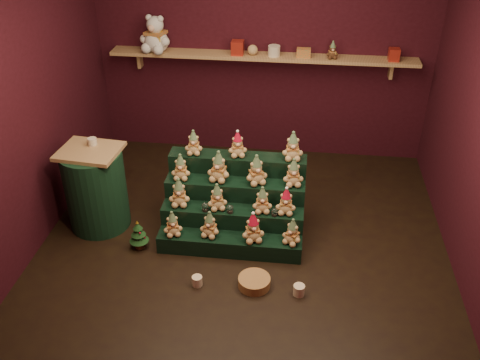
# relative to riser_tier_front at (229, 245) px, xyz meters

# --- Properties ---
(ground) EXTENTS (4.00, 4.00, 0.00)m
(ground) POSITION_rel_riser_tier_front_xyz_m (0.12, 0.14, -0.09)
(ground) COLOR black
(ground) RESTS_ON ground
(back_wall) EXTENTS (4.00, 0.10, 2.80)m
(back_wall) POSITION_rel_riser_tier_front_xyz_m (0.12, 2.19, 1.31)
(back_wall) COLOR black
(back_wall) RESTS_ON ground
(front_wall) EXTENTS (4.00, 0.10, 2.80)m
(front_wall) POSITION_rel_riser_tier_front_xyz_m (0.12, -1.91, 1.31)
(front_wall) COLOR black
(front_wall) RESTS_ON ground
(left_wall) EXTENTS (0.10, 4.00, 2.80)m
(left_wall) POSITION_rel_riser_tier_front_xyz_m (-1.93, 0.14, 1.31)
(left_wall) COLOR black
(left_wall) RESTS_ON ground
(back_shelf) EXTENTS (3.60, 0.26, 0.24)m
(back_shelf) POSITION_rel_riser_tier_front_xyz_m (0.12, 2.01, 1.20)
(back_shelf) COLOR tan
(back_shelf) RESTS_ON ground
(riser_tier_front) EXTENTS (1.40, 0.22, 0.18)m
(riser_tier_front) POSITION_rel_riser_tier_front_xyz_m (0.00, 0.00, 0.00)
(riser_tier_front) COLOR black
(riser_tier_front) RESTS_ON ground
(riser_tier_midfront) EXTENTS (1.40, 0.22, 0.36)m
(riser_tier_midfront) POSITION_rel_riser_tier_front_xyz_m (0.00, 0.22, 0.09)
(riser_tier_midfront) COLOR black
(riser_tier_midfront) RESTS_ON ground
(riser_tier_midback) EXTENTS (1.40, 0.22, 0.54)m
(riser_tier_midback) POSITION_rel_riser_tier_front_xyz_m (0.00, 0.44, 0.18)
(riser_tier_midback) COLOR black
(riser_tier_midback) RESTS_ON ground
(riser_tier_back) EXTENTS (1.40, 0.22, 0.72)m
(riser_tier_back) POSITION_rel_riser_tier_front_xyz_m (0.00, 0.66, 0.27)
(riser_tier_back) COLOR black
(riser_tier_back) RESTS_ON ground
(teddy_0) EXTENTS (0.23, 0.22, 0.26)m
(teddy_0) POSITION_rel_riser_tier_front_xyz_m (-0.55, -0.02, 0.22)
(teddy_0) COLOR tan
(teddy_0) RESTS_ON riser_tier_front
(teddy_1) EXTENTS (0.22, 0.21, 0.27)m
(teddy_1) POSITION_rel_riser_tier_front_xyz_m (-0.19, 0.01, 0.22)
(teddy_1) COLOR tan
(teddy_1) RESTS_ON riser_tier_front
(teddy_2) EXTENTS (0.26, 0.25, 0.30)m
(teddy_2) POSITION_rel_riser_tier_front_xyz_m (0.23, -0.01, 0.24)
(teddy_2) COLOR tan
(teddy_2) RESTS_ON riser_tier_front
(teddy_3) EXTENTS (0.25, 0.24, 0.26)m
(teddy_3) POSITION_rel_riser_tier_front_xyz_m (0.60, -0.01, 0.22)
(teddy_3) COLOR tan
(teddy_3) RESTS_ON riser_tier_front
(teddy_4) EXTENTS (0.23, 0.21, 0.29)m
(teddy_4) POSITION_rel_riser_tier_front_xyz_m (-0.53, 0.23, 0.41)
(teddy_4) COLOR tan
(teddy_4) RESTS_ON riser_tier_midfront
(teddy_5) EXTENTS (0.24, 0.22, 0.27)m
(teddy_5) POSITION_rel_riser_tier_front_xyz_m (-0.15, 0.22, 0.40)
(teddy_5) COLOR tan
(teddy_5) RESTS_ON riser_tier_midfront
(teddy_6) EXTENTS (0.21, 0.20, 0.27)m
(teddy_6) POSITION_rel_riser_tier_front_xyz_m (0.29, 0.22, 0.40)
(teddy_6) COLOR tan
(teddy_6) RESTS_ON riser_tier_midfront
(teddy_7) EXTENTS (0.19, 0.18, 0.27)m
(teddy_7) POSITION_rel_riser_tier_front_xyz_m (0.52, 0.22, 0.41)
(teddy_7) COLOR tan
(teddy_7) RESTS_ON riser_tier_midfront
(teddy_8) EXTENTS (0.20, 0.18, 0.27)m
(teddy_8) POSITION_rel_riser_tier_front_xyz_m (-0.54, 0.44, 0.58)
(teddy_8) COLOR tan
(teddy_8) RESTS_ON riser_tier_midback
(teddy_9) EXTENTS (0.26, 0.24, 0.31)m
(teddy_9) POSITION_rel_riser_tier_front_xyz_m (-0.16, 0.46, 0.61)
(teddy_9) COLOR tan
(teddy_9) RESTS_ON riser_tier_midback
(teddy_10) EXTENTS (0.28, 0.27, 0.30)m
(teddy_10) POSITION_rel_riser_tier_front_xyz_m (0.21, 0.44, 0.60)
(teddy_10) COLOR tan
(teddy_10) RESTS_ON riser_tier_midback
(teddy_11) EXTENTS (0.23, 0.21, 0.28)m
(teddy_11) POSITION_rel_riser_tier_front_xyz_m (0.57, 0.46, 0.59)
(teddy_11) COLOR tan
(teddy_11) RESTS_ON riser_tier_midback
(teddy_12) EXTENTS (0.19, 0.17, 0.25)m
(teddy_12) POSITION_rel_riser_tier_front_xyz_m (-0.45, 0.65, 0.76)
(teddy_12) COLOR tan
(teddy_12) RESTS_ON riser_tier_back
(teddy_13) EXTENTS (0.22, 0.20, 0.26)m
(teddy_13) POSITION_rel_riser_tier_front_xyz_m (0.00, 0.65, 0.76)
(teddy_13) COLOR tan
(teddy_13) RESTS_ON riser_tier_back
(teddy_14) EXTENTS (0.23, 0.21, 0.29)m
(teddy_14) POSITION_rel_riser_tier_front_xyz_m (0.55, 0.65, 0.78)
(teddy_14) COLOR tan
(teddy_14) RESTS_ON riser_tier_back
(snow_globe_a) EXTENTS (0.07, 0.07, 0.09)m
(snow_globe_a) POSITION_rel_riser_tier_front_xyz_m (-0.26, 0.16, 0.31)
(snow_globe_a) COLOR black
(snow_globe_a) RESTS_ON riser_tier_midfront
(snow_globe_b) EXTENTS (0.06, 0.06, 0.09)m
(snow_globe_b) POSITION_rel_riser_tier_front_xyz_m (-0.01, 0.16, 0.31)
(snow_globe_b) COLOR black
(snow_globe_b) RESTS_ON riser_tier_midfront
(snow_globe_c) EXTENTS (0.06, 0.06, 0.08)m
(snow_globe_c) POSITION_rel_riser_tier_front_xyz_m (0.42, 0.16, 0.31)
(snow_globe_c) COLOR black
(snow_globe_c) RESTS_ON riser_tier_midfront
(side_table) EXTENTS (0.62, 0.62, 0.88)m
(side_table) POSITION_rel_riser_tier_front_xyz_m (-1.41, 0.31, 0.35)
(side_table) COLOR tan
(side_table) RESTS_ON ground
(table_ornament) EXTENTS (0.09, 0.09, 0.07)m
(table_ornament) POSITION_rel_riser_tier_front_xyz_m (-1.41, 0.41, 0.83)
(table_ornament) COLOR beige
(table_ornament) RESTS_ON side_table
(mini_christmas_tree) EXTENTS (0.19, 0.19, 0.32)m
(mini_christmas_tree) POSITION_rel_riser_tier_front_xyz_m (-0.89, -0.04, 0.07)
(mini_christmas_tree) COLOR #4A301A
(mini_christmas_tree) RESTS_ON ground
(mug_left) EXTENTS (0.09, 0.09, 0.09)m
(mug_left) POSITION_rel_riser_tier_front_xyz_m (-0.23, -0.50, -0.04)
(mug_left) COLOR beige
(mug_left) RESTS_ON ground
(mug_right) EXTENTS (0.10, 0.10, 0.10)m
(mug_right) POSITION_rel_riser_tier_front_xyz_m (0.69, -0.51, -0.04)
(mug_right) COLOR beige
(mug_right) RESTS_ON ground
(wicker_basket) EXTENTS (0.31, 0.31, 0.09)m
(wicker_basket) POSITION_rel_riser_tier_front_xyz_m (0.29, -0.45, -0.04)
(wicker_basket) COLOR #AC7B45
(wicker_basket) RESTS_ON ground
(white_bear) EXTENTS (0.46, 0.43, 0.54)m
(white_bear) POSITION_rel_riser_tier_front_xyz_m (-1.13, 1.98, 1.50)
(white_bear) COLOR silver
(white_bear) RESTS_ON back_shelf
(brown_bear) EXTENTS (0.16, 0.14, 0.19)m
(brown_bear) POSITION_rel_riser_tier_front_xyz_m (0.92, 1.98, 1.33)
(brown_bear) COLOR #452417
(brown_bear) RESTS_ON back_shelf
(gift_tin_red_a) EXTENTS (0.14, 0.14, 0.16)m
(gift_tin_red_a) POSITION_rel_riser_tier_front_xyz_m (-0.17, 1.99, 1.31)
(gift_tin_red_a) COLOR #A72719
(gift_tin_red_a) RESTS_ON back_shelf
(gift_tin_cream) EXTENTS (0.14, 0.14, 0.12)m
(gift_tin_cream) POSITION_rel_riser_tier_front_xyz_m (0.26, 1.99, 1.29)
(gift_tin_cream) COLOR beige
(gift_tin_cream) RESTS_ON back_shelf
(gift_tin_red_b) EXTENTS (0.12, 0.12, 0.14)m
(gift_tin_red_b) POSITION_rel_riser_tier_front_xyz_m (1.61, 1.99, 1.30)
(gift_tin_red_b) COLOR #A72719
(gift_tin_red_b) RESTS_ON back_shelf
(shelf_plush_ball) EXTENTS (0.12, 0.12, 0.12)m
(shelf_plush_ball) POSITION_rel_riser_tier_front_xyz_m (0.01, 1.99, 1.29)
(shelf_plush_ball) COLOR tan
(shelf_plush_ball) RESTS_ON back_shelf
(scarf_gift_box) EXTENTS (0.16, 0.10, 0.10)m
(scarf_gift_box) POSITION_rel_riser_tier_front_xyz_m (0.60, 1.99, 1.28)
(scarf_gift_box) COLOR #EA5621
(scarf_gift_box) RESTS_ON back_shelf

